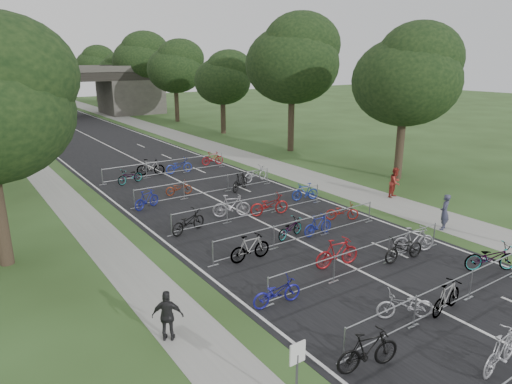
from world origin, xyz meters
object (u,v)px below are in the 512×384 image
(pedestrian_c, at_px, (168,316))
(pedestrian_a, at_px, (445,212))
(overpass_bridge, at_px, (49,92))
(bike_1, at_px, (501,351))
(park_sign, at_px, (297,363))
(pedestrian_b, at_px, (395,183))

(pedestrian_c, bearing_deg, pedestrian_a, -143.25)
(overpass_bridge, distance_m, pedestrian_a, 57.27)
(bike_1, height_order, pedestrian_a, pedestrian_a)
(overpass_bridge, height_order, bike_1, overpass_bridge)
(overpass_bridge, xyz_separation_m, park_sign, (-6.80, -62.00, -2.27))
(park_sign, height_order, pedestrian_c, park_sign)
(park_sign, bearing_deg, pedestrian_b, 32.37)
(overpass_bridge, relative_size, pedestrian_c, 19.29)
(overpass_bridge, xyz_separation_m, pedestrian_c, (-8.18, -57.67, -2.73))
(overpass_bridge, xyz_separation_m, pedestrian_b, (9.20, -51.86, -2.62))
(pedestrian_b, xyz_separation_m, pedestrian_c, (-17.38, -5.81, -0.11))
(pedestrian_c, bearing_deg, bike_1, 170.51)
(pedestrian_c, bearing_deg, park_sign, 141.12)
(overpass_bridge, bearing_deg, park_sign, -96.26)
(pedestrian_c, bearing_deg, overpass_bridge, -64.64)
(pedestrian_a, height_order, pedestrian_b, pedestrian_b)
(overpass_bridge, xyz_separation_m, bike_1, (-1.35, -64.02, -2.95))
(pedestrian_b, bearing_deg, park_sign, -160.50)
(park_sign, xyz_separation_m, pedestrian_a, (13.60, 5.20, -0.37))
(bike_1, height_order, pedestrian_b, pedestrian_b)
(bike_1, bearing_deg, pedestrian_b, -46.10)
(park_sign, xyz_separation_m, pedestrian_c, (-1.38, 4.33, -0.46))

